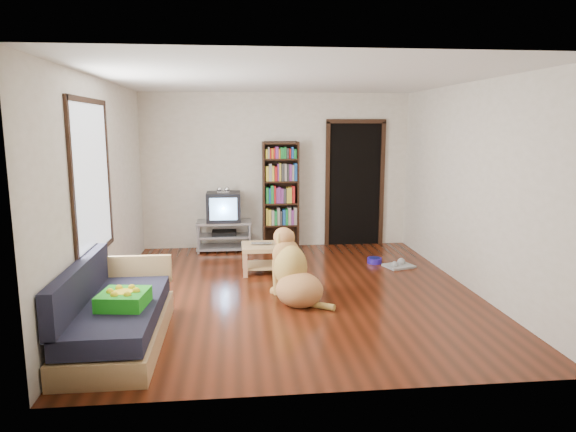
{
  "coord_description": "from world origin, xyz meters",
  "views": [
    {
      "loc": [
        -0.72,
        -6.16,
        2.07
      ],
      "look_at": [
        -0.03,
        0.37,
        0.9
      ],
      "focal_mm": 32.0,
      "sensor_mm": 36.0,
      "label": 1
    }
  ],
  "objects": [
    {
      "name": "wall_left",
      "position": [
        -2.25,
        0.0,
        1.3
      ],
      "size": [
        0.0,
        5.0,
        5.0
      ],
      "primitive_type": "plane",
      "rotation": [
        1.57,
        0.0,
        1.57
      ],
      "color": "silver",
      "rests_on": "ground"
    },
    {
      "name": "wall_front",
      "position": [
        0.0,
        -2.5,
        1.3
      ],
      "size": [
        4.5,
        0.0,
        4.5
      ],
      "primitive_type": "plane",
      "rotation": [
        -1.57,
        0.0,
        0.0
      ],
      "color": "silver",
      "rests_on": "ground"
    },
    {
      "name": "sofa",
      "position": [
        -1.87,
        -1.38,
        0.26
      ],
      "size": [
        0.8,
        1.8,
        0.8
      ],
      "color": "tan",
      "rests_on": "ground"
    },
    {
      "name": "coffee_table",
      "position": [
        -0.35,
        0.9,
        0.28
      ],
      "size": [
        0.55,
        0.55,
        0.4
      ],
      "color": "#D9B36F",
      "rests_on": "ground"
    },
    {
      "name": "window",
      "position": [
        -2.23,
        -0.5,
        1.5
      ],
      "size": [
        0.03,
        1.46,
        1.7
      ],
      "color": "white",
      "rests_on": "wall_left"
    },
    {
      "name": "crt_tv",
      "position": [
        -0.9,
        2.27,
        0.74
      ],
      "size": [
        0.55,
        0.52,
        0.58
      ],
      "color": "black",
      "rests_on": "tv_stand"
    },
    {
      "name": "tv_stand",
      "position": [
        -0.9,
        2.25,
        0.27
      ],
      "size": [
        0.9,
        0.45,
        0.5
      ],
      "color": "#99999E",
      "rests_on": "ground"
    },
    {
      "name": "bookshelf",
      "position": [
        0.05,
        2.34,
        1.0
      ],
      "size": [
        0.6,
        0.3,
        1.8
      ],
      "color": "black",
      "rests_on": "ground"
    },
    {
      "name": "laptop",
      "position": [
        -0.35,
        0.87,
        0.41
      ],
      "size": [
        0.31,
        0.22,
        0.02
      ],
      "primitive_type": "imported",
      "rotation": [
        0.0,
        0.0,
        -0.1
      ],
      "color": "silver",
      "rests_on": "coffee_table"
    },
    {
      "name": "grey_rag",
      "position": [
        1.68,
        0.96,
        0.01
      ],
      "size": [
        0.48,
        0.43,
        0.03
      ],
      "primitive_type": "cube",
      "rotation": [
        0.0,
        0.0,
        0.31
      ],
      "color": "#A1A1A1",
      "rests_on": "ground"
    },
    {
      "name": "dog_bowl",
      "position": [
        1.38,
        1.21,
        0.04
      ],
      "size": [
        0.22,
        0.22,
        0.08
      ],
      "primitive_type": "cylinder",
      "color": "#29169C",
      "rests_on": "ground"
    },
    {
      "name": "wall_back",
      "position": [
        0.0,
        2.5,
        1.3
      ],
      "size": [
        4.5,
        0.0,
        4.5
      ],
      "primitive_type": "plane",
      "rotation": [
        1.57,
        0.0,
        0.0
      ],
      "color": "silver",
      "rests_on": "ground"
    },
    {
      "name": "ceiling",
      "position": [
        0.0,
        0.0,
        2.6
      ],
      "size": [
        5.0,
        5.0,
        0.0
      ],
      "primitive_type": "plane",
      "rotation": [
        3.14,
        0.0,
        0.0
      ],
      "color": "white",
      "rests_on": "ground"
    },
    {
      "name": "doorway",
      "position": [
        1.35,
        2.48,
        1.12
      ],
      "size": [
        1.03,
        0.05,
        2.19
      ],
      "color": "black",
      "rests_on": "wall_back"
    },
    {
      "name": "ground",
      "position": [
        0.0,
        0.0,
        0.0
      ],
      "size": [
        5.0,
        5.0,
        0.0
      ],
      "primitive_type": "plane",
      "color": "#511E0E",
      "rests_on": "ground"
    },
    {
      "name": "green_cushion",
      "position": [
        -1.75,
        -1.52,
        0.49
      ],
      "size": [
        0.47,
        0.47,
        0.14
      ],
      "primitive_type": "cube",
      "rotation": [
        0.0,
        0.0,
        -0.13
      ],
      "color": "green",
      "rests_on": "sofa"
    },
    {
      "name": "wall_right",
      "position": [
        2.25,
        0.0,
        1.3
      ],
      "size": [
        0.0,
        5.0,
        5.0
      ],
      "primitive_type": "plane",
      "rotation": [
        1.57,
        0.0,
        -1.57
      ],
      "color": "silver",
      "rests_on": "ground"
    },
    {
      "name": "dog",
      "position": [
        -0.04,
        -0.31,
        0.32
      ],
      "size": [
        0.75,
        0.98,
        0.88
      ],
      "color": "#B77C46",
      "rests_on": "ground"
    }
  ]
}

